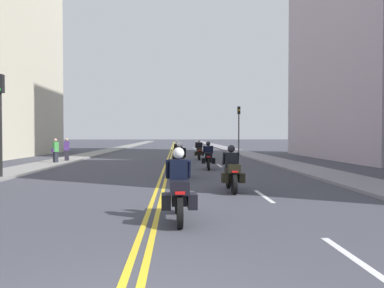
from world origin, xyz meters
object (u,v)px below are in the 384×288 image
motorcycle_4 (178,154)px  pedestrian_2 (67,150)px  motorcycle_0 (179,191)px  motorcycle_1 (232,172)px  traffic_light_far (239,121)px  pedestrian_0 (55,151)px  traffic_light_near (0,107)px  motorcycle_3 (208,158)px  motorcycle_5 (199,151)px  motorcycle_2 (180,163)px

motorcycle_4 → pedestrian_2: 8.22m
motorcycle_0 → motorcycle_1: (1.84, 4.33, -0.01)m
traffic_light_far → pedestrian_0: traffic_light_far is taller
motorcycle_0 → pedestrian_2: pedestrian_2 is taller
traffic_light_near → traffic_light_far: 25.96m
pedestrian_0 → pedestrian_2: 1.81m
motorcycle_4 → motorcycle_3: bearing=-68.7°
motorcycle_4 → traffic_light_far: (6.38, 13.04, 2.74)m
motorcycle_3 → motorcycle_5: size_ratio=1.04×
motorcycle_5 → traffic_light_near: traffic_light_near is taller
traffic_light_near → pedestrian_2: size_ratio=2.64×
motorcycle_4 → pedestrian_2: (-8.02, 1.78, 0.24)m
motorcycle_1 → motorcycle_4: 12.77m
motorcycle_3 → pedestrian_0: (-9.92, 4.23, 0.23)m
motorcycle_0 → motorcycle_5: size_ratio=1.01×
traffic_light_far → motorcycle_3: bearing=-105.2°
motorcycle_1 → traffic_light_near: size_ratio=0.47×
pedestrian_0 → motorcycle_3: bearing=99.4°
motorcycle_3 → motorcycle_5: 8.19m
traffic_light_near → motorcycle_4: bearing=48.1°
motorcycle_3 → motorcycle_4: bearing=115.0°
motorcycle_2 → pedestrian_2: pedestrian_2 is taller
motorcycle_0 → motorcycle_1: motorcycle_0 is taller
motorcycle_2 → pedestrian_2: size_ratio=1.25×
traffic_light_far → pedestrian_2: 18.44m
motorcycle_0 → motorcycle_4: bearing=87.9°
pedestrian_2 → pedestrian_0: bearing=-103.1°
motorcycle_5 → traffic_light_far: size_ratio=0.44×
motorcycle_4 → traffic_light_far: 14.77m
motorcycle_1 → motorcycle_0: bearing=-112.6°
motorcycle_5 → pedestrian_2: size_ratio=1.26×
motorcycle_0 → motorcycle_3: bearing=80.3°
motorcycle_3 → traffic_light_near: bearing=-151.5°
motorcycle_5 → traffic_light_near: size_ratio=0.48×
motorcycle_0 → traffic_light_far: traffic_light_far is taller
motorcycle_3 → motorcycle_4: 4.57m
pedestrian_2 → motorcycle_0: bearing=-73.2°
traffic_light_near → traffic_light_far: traffic_light_far is taller
motorcycle_0 → traffic_light_far: (6.46, 30.02, 2.72)m
motorcycle_0 → pedestrian_0: 18.83m
motorcycle_4 → pedestrian_0: pedestrian_0 is taller
traffic_light_far → motorcycle_1: bearing=-100.2°
traffic_light_near → motorcycle_2: bearing=1.8°
motorcycle_4 → motorcycle_5: 4.29m
motorcycle_2 → traffic_light_far: size_ratio=0.44×
motorcycle_5 → traffic_light_near: bearing=-126.5°
pedestrian_0 → pedestrian_2: size_ratio=0.99×
pedestrian_0 → pedestrian_2: bearing=-154.5°
motorcycle_3 → pedestrian_2: (-9.70, 6.03, 0.24)m
motorcycle_4 → motorcycle_5: size_ratio=1.03×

